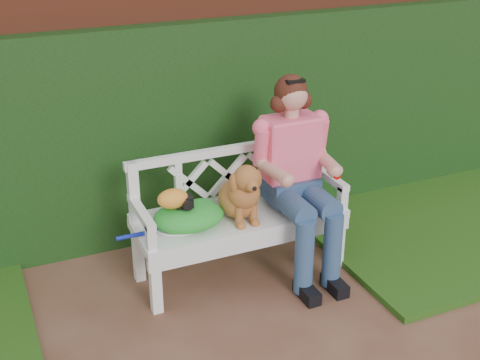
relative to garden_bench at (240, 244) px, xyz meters
name	(u,v)px	position (x,y,z in m)	size (l,w,h in m)	color
brick_wall	(144,98)	(-0.38, 1.00, 0.86)	(10.00, 0.30, 2.20)	brown
ivy_hedge	(154,137)	(-0.38, 0.78, 0.61)	(10.00, 0.18, 1.70)	#1F4716
grass_right	(457,217)	(2.02, 0.00, -0.21)	(2.60, 2.00, 0.05)	#1F470E
garden_bench	(240,244)	(0.00, 0.00, 0.00)	(1.58, 0.60, 0.48)	white
seated_woman	(293,176)	(0.40, -0.02, 0.48)	(0.61, 0.81, 1.43)	#E63A5D
dog	(240,189)	(-0.02, -0.05, 0.46)	(0.30, 0.40, 0.45)	#AC7749
tennis_racket	(175,227)	(-0.49, -0.01, 0.26)	(0.63, 0.26, 0.03)	white
green_bag	(189,216)	(-0.39, -0.02, 0.32)	(0.49, 0.38, 0.17)	#358C37
camera_item	(185,201)	(-0.42, -0.03, 0.44)	(0.11, 0.08, 0.07)	black
baseball_glove	(173,199)	(-0.49, -0.02, 0.47)	(0.21, 0.15, 0.13)	orange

